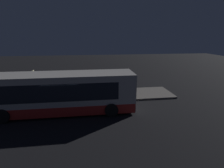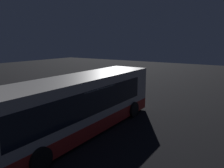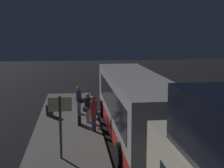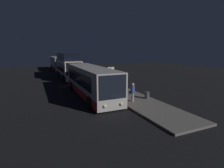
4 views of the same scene
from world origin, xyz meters
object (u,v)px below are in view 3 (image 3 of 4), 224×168
object	(u,v)px
suitcase	(79,119)
trash_bin	(50,110)
bus_lead	(135,107)
sign_post	(60,117)
passenger_boarding	(79,99)
passenger_waiting	(94,112)
passenger_with_bags	(88,107)

from	to	relation	value
suitcase	trash_bin	world-z (taller)	suitcase
bus_lead	sign_post	bearing A→B (deg)	127.35
bus_lead	passenger_boarding	distance (m)	4.87
bus_lead	passenger_boarding	size ratio (longest dim) A/B	6.82
suitcase	sign_post	size ratio (longest dim) A/B	0.33
passenger_waiting	trash_bin	distance (m)	4.09
passenger_with_bags	suitcase	world-z (taller)	passenger_with_bags
passenger_waiting	trash_bin	size ratio (longest dim) A/B	2.75
passenger_waiting	sign_post	bearing A→B (deg)	-24.61
bus_lead	sign_post	xyz separation A→B (m)	(-2.64, 3.46, 0.32)
bus_lead	passenger_boarding	world-z (taller)	bus_lead
suitcase	trash_bin	bearing A→B (deg)	39.70
passenger_boarding	passenger_waiting	distance (m)	3.58
bus_lead	trash_bin	world-z (taller)	bus_lead
passenger_waiting	suitcase	world-z (taller)	passenger_waiting
passenger_boarding	sign_post	bearing A→B (deg)	38.55
passenger_with_bags	trash_bin	world-z (taller)	passenger_with_bags
passenger_boarding	bus_lead	bearing A→B (deg)	78.33
bus_lead	suitcase	xyz separation A→B (m)	(1.75, 2.65, -1.04)
bus_lead	passenger_waiting	size ratio (longest dim) A/B	6.35
passenger_waiting	sign_post	xyz separation A→B (m)	(-3.20, 1.51, 0.66)
passenger_waiting	suitcase	bearing A→B (deg)	-148.58
sign_post	bus_lead	bearing A→B (deg)	-52.65
bus_lead	passenger_boarding	bearing A→B (deg)	32.61
passenger_waiting	sign_post	distance (m)	3.60
passenger_boarding	passenger_with_bags	size ratio (longest dim) A/B	1.03
suitcase	sign_post	bearing A→B (deg)	169.62
passenger_boarding	passenger_waiting	bearing A→B (deg)	56.39
suitcase	passenger_boarding	bearing A→B (deg)	-1.04
passenger_with_bags	sign_post	size ratio (longest dim) A/B	0.65
bus_lead	suitcase	distance (m)	3.34
passenger_with_bags	sign_post	world-z (taller)	sign_post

